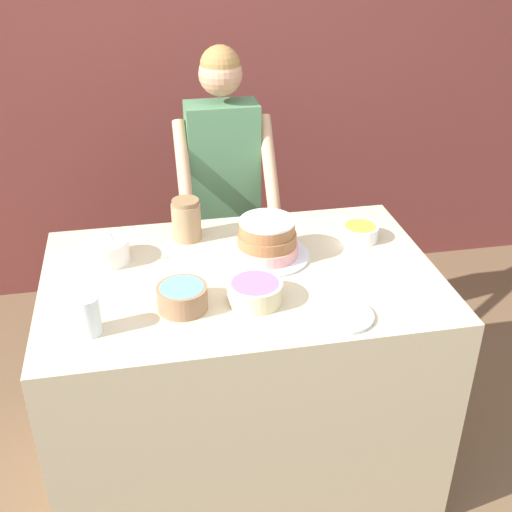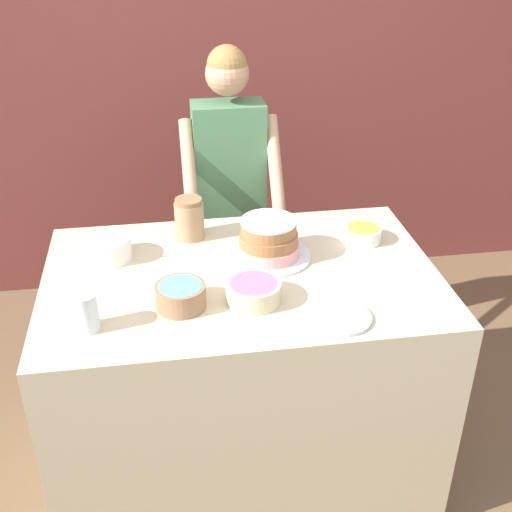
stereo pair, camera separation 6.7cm
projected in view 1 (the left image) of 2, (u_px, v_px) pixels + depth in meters
wall_back at (191, 68)px, 3.47m from camera, size 10.00×0.05×2.60m
counter at (242, 374)px, 2.54m from camera, size 1.41×0.92×0.93m
person_baker at (224, 179)px, 2.96m from camera, size 0.44×0.43×1.57m
cake at (267, 241)px, 2.38m from camera, size 0.32×0.32×0.15m
frosting_bowl_blue at (182, 296)px, 2.09m from camera, size 0.17×0.17×0.08m
frosting_bowl_purple at (255, 291)px, 2.13m from camera, size 0.19×0.19×0.07m
frosting_bowl_orange at (360, 232)px, 2.52m from camera, size 0.14×0.14×0.06m
frosting_bowl_white at (106, 250)px, 2.36m from camera, size 0.17×0.17×0.15m
drinking_glass at (88, 315)px, 1.96m from camera, size 0.08×0.08×0.13m
ceramic_plate at (343, 316)px, 2.06m from camera, size 0.20×0.20×0.01m
stoneware_jar at (186, 220)px, 2.50m from camera, size 0.11×0.11×0.17m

